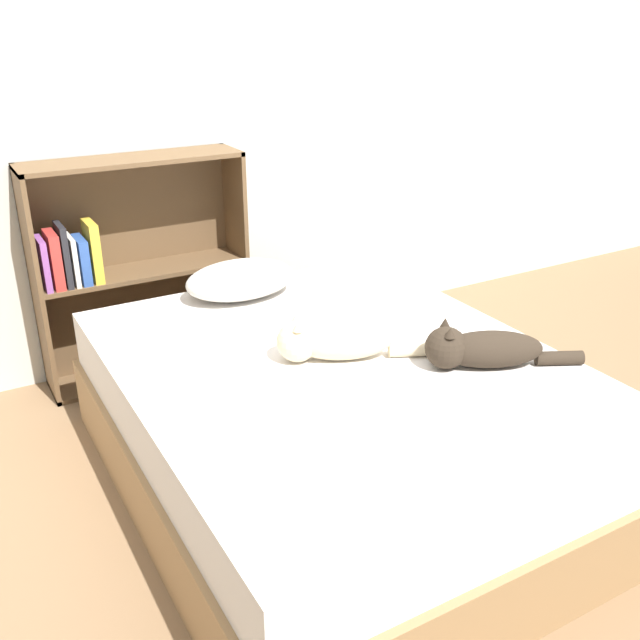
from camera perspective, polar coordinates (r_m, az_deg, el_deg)
ground_plane at (r=2.71m, az=1.46°, el=-12.62°), size 8.00×8.00×0.00m
wall_back at (r=3.44m, az=-10.67°, el=17.35°), size 8.00×0.06×2.50m
bed at (r=2.58m, az=1.51°, el=-8.24°), size 1.46×1.81×0.50m
pillow at (r=2.99m, az=-6.36°, el=3.25°), size 0.47×0.31×0.15m
cat_light at (r=2.43m, az=1.05°, el=-1.52°), size 0.52×0.30×0.16m
cat_dark at (r=2.44m, az=12.60°, el=-2.27°), size 0.50×0.31×0.16m
bookshelf at (r=3.37m, az=-14.89°, el=4.20°), size 0.95×0.26×1.02m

